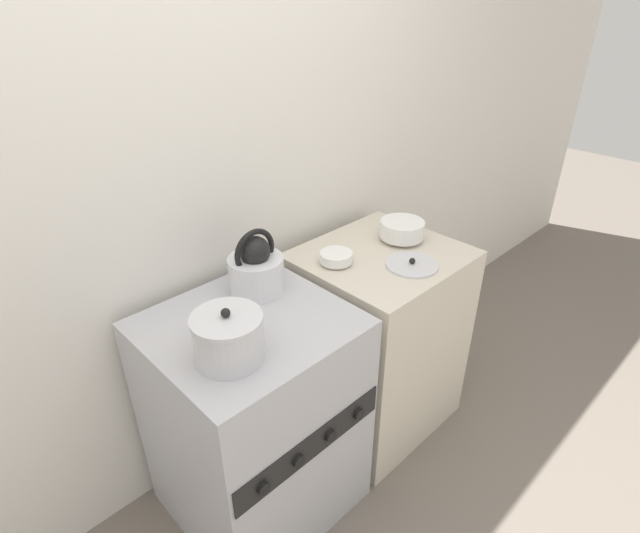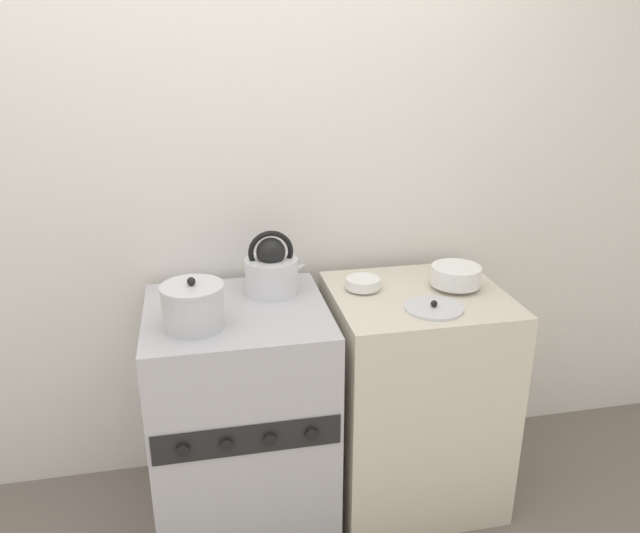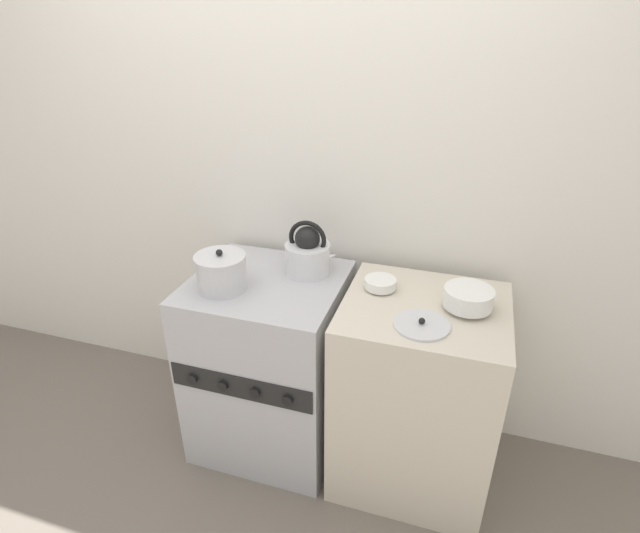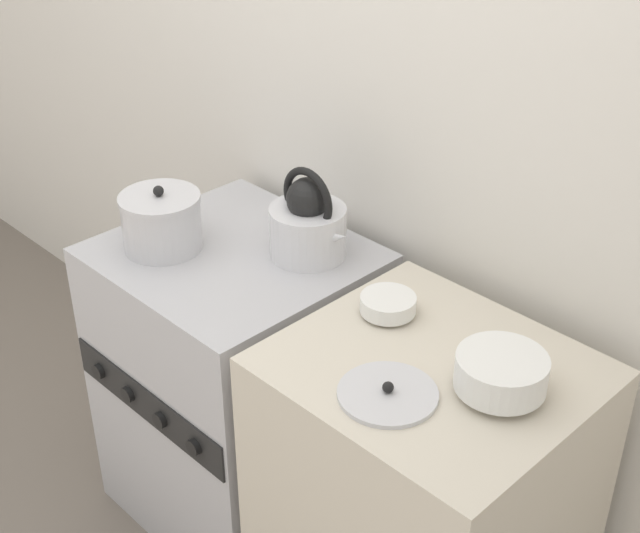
{
  "view_description": "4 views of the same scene",
  "coord_description": "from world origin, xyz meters",
  "px_view_note": "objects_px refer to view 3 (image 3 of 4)",
  "views": [
    {
      "loc": [
        -0.76,
        -0.82,
        1.85
      ],
      "look_at": [
        0.33,
        0.3,
        0.96
      ],
      "focal_mm": 28.0,
      "sensor_mm": 36.0,
      "label": 1
    },
    {
      "loc": [
        -0.12,
        -1.74,
        1.81
      ],
      "look_at": [
        0.31,
        0.34,
        1.01
      ],
      "focal_mm": 35.0,
      "sensor_mm": 36.0,
      "label": 2
    },
    {
      "loc": [
        0.79,
        -1.41,
        1.92
      ],
      "look_at": [
        0.24,
        0.32,
        0.98
      ],
      "focal_mm": 28.0,
      "sensor_mm": 36.0,
      "label": 3
    },
    {
      "loc": [
        1.59,
        -0.94,
        2.04
      ],
      "look_at": [
        0.29,
        0.34,
        0.95
      ],
      "focal_mm": 50.0,
      "sensor_mm": 36.0,
      "label": 4
    }
  ],
  "objects_px": {
    "small_ceramic_bowl": "(380,283)",
    "cooking_pot": "(221,272)",
    "stove": "(270,363)",
    "enamel_bowl": "(468,298)",
    "kettle": "(308,253)",
    "loose_pot_lid": "(421,325)"
  },
  "relations": [
    {
      "from": "enamel_bowl",
      "to": "small_ceramic_bowl",
      "type": "relative_size",
      "value": 1.45
    },
    {
      "from": "stove",
      "to": "cooking_pot",
      "type": "relative_size",
      "value": 4.16
    },
    {
      "from": "kettle",
      "to": "cooking_pot",
      "type": "height_order",
      "value": "kettle"
    },
    {
      "from": "kettle",
      "to": "enamel_bowl",
      "type": "relative_size",
      "value": 1.29
    },
    {
      "from": "stove",
      "to": "kettle",
      "type": "relative_size",
      "value": 3.61
    },
    {
      "from": "stove",
      "to": "enamel_bowl",
      "type": "distance_m",
      "value": 0.97
    },
    {
      "from": "small_ceramic_bowl",
      "to": "loose_pot_lid",
      "type": "height_order",
      "value": "small_ceramic_bowl"
    },
    {
      "from": "kettle",
      "to": "loose_pot_lid",
      "type": "xyz_separation_m",
      "value": [
        0.54,
        -0.29,
        -0.08
      ]
    },
    {
      "from": "small_ceramic_bowl",
      "to": "stove",
      "type": "bearing_deg",
      "value": -172.36
    },
    {
      "from": "kettle",
      "to": "cooking_pot",
      "type": "xyz_separation_m",
      "value": [
        -0.3,
        -0.24,
        -0.02
      ]
    },
    {
      "from": "cooking_pot",
      "to": "enamel_bowl",
      "type": "relative_size",
      "value": 1.12
    },
    {
      "from": "kettle",
      "to": "small_ceramic_bowl",
      "type": "xyz_separation_m",
      "value": [
        0.34,
        -0.07,
        -0.06
      ]
    },
    {
      "from": "stove",
      "to": "enamel_bowl",
      "type": "xyz_separation_m",
      "value": [
        0.84,
        0.01,
        0.5
      ]
    },
    {
      "from": "stove",
      "to": "cooking_pot",
      "type": "xyz_separation_m",
      "value": [
        -0.15,
        -0.11,
        0.52
      ]
    },
    {
      "from": "kettle",
      "to": "small_ceramic_bowl",
      "type": "relative_size",
      "value": 1.87
    },
    {
      "from": "small_ceramic_bowl",
      "to": "cooking_pot",
      "type": "bearing_deg",
      "value": -164.58
    },
    {
      "from": "cooking_pot",
      "to": "small_ceramic_bowl",
      "type": "bearing_deg",
      "value": 15.42
    },
    {
      "from": "kettle",
      "to": "enamel_bowl",
      "type": "height_order",
      "value": "kettle"
    },
    {
      "from": "kettle",
      "to": "loose_pot_lid",
      "type": "bearing_deg",
      "value": -28.67
    },
    {
      "from": "cooking_pot",
      "to": "small_ceramic_bowl",
      "type": "height_order",
      "value": "cooking_pot"
    },
    {
      "from": "enamel_bowl",
      "to": "kettle",
      "type": "bearing_deg",
      "value": 169.84
    },
    {
      "from": "kettle",
      "to": "enamel_bowl",
      "type": "distance_m",
      "value": 0.7
    }
  ]
}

